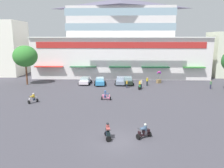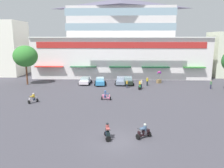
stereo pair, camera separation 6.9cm
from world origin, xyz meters
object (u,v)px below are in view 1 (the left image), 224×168
at_px(parked_car_1, 100,81).
at_px(scooter_rider_2, 106,96).
at_px(scooter_rider_0, 33,99).
at_px(scooter_rider_4, 140,86).
at_px(pedestrian_1, 147,81).
at_px(pedestrian_2, 127,83).
at_px(scooter_rider_1, 108,132).
at_px(parked_car_2, 120,81).
at_px(pedestrian_0, 211,84).
at_px(parked_car_3, 128,81).
at_px(scooter_rider_3, 144,132).
at_px(pedestrian_3, 141,84).
at_px(parked_car_0, 85,81).
at_px(balloon_vendor_cart, 159,78).
at_px(plaza_tree_0, 25,56).

relative_size(parked_car_1, scooter_rider_2, 2.89).
height_order(scooter_rider_0, scooter_rider_4, scooter_rider_4).
distance_m(parked_car_1, pedestrian_1, 9.26).
bearing_deg(pedestrian_2, scooter_rider_1, -96.02).
distance_m(parked_car_2, scooter_rider_1, 24.74).
distance_m(pedestrian_0, pedestrian_1, 11.53).
height_order(scooter_rider_2, pedestrian_2, pedestrian_2).
xyz_separation_m(parked_car_3, scooter_rider_0, (-13.93, -13.42, -0.16)).
height_order(scooter_rider_4, pedestrian_0, pedestrian_0).
height_order(scooter_rider_3, pedestrian_3, pedestrian_3).
bearing_deg(parked_car_1, scooter_rider_2, -79.90).
bearing_deg(parked_car_0, pedestrian_3, -18.86).
height_order(parked_car_1, scooter_rider_3, parked_car_1).
height_order(parked_car_3, scooter_rider_2, parked_car_3).
distance_m(parked_car_2, scooter_rider_4, 5.44).
bearing_deg(parked_car_3, scooter_rider_2, -107.49).
bearing_deg(scooter_rider_4, pedestrian_1, 61.08).
bearing_deg(scooter_rider_2, pedestrian_1, 54.87).
height_order(parked_car_0, scooter_rider_1, scooter_rider_1).
xyz_separation_m(parked_car_1, scooter_rider_3, (6.40, -23.72, -0.16)).
height_order(parked_car_1, pedestrian_0, pedestrian_0).
height_order(parked_car_2, balloon_vendor_cart, balloon_vendor_cart).
xyz_separation_m(parked_car_2, parked_car_3, (1.47, -0.10, 0.01)).
distance_m(scooter_rider_0, pedestrian_0, 30.74).
height_order(parked_car_1, parked_car_3, parked_car_3).
bearing_deg(pedestrian_2, scooter_rider_3, -86.91).
distance_m(parked_car_2, pedestrian_2, 3.54).
distance_m(parked_car_3, balloon_vendor_cart, 6.63).
bearing_deg(pedestrian_1, pedestrian_0, -10.86).
distance_m(parked_car_0, pedestrian_0, 23.86).
bearing_deg(pedestrian_2, parked_car_1, 153.12).
height_order(scooter_rider_0, pedestrian_2, pedestrian_2).
distance_m(scooter_rider_3, pedestrian_0, 25.43).
bearing_deg(pedestrian_2, parked_car_0, 158.31).
distance_m(parked_car_0, parked_car_2, 7.12).
bearing_deg(scooter_rider_3, scooter_rider_4, 86.73).
xyz_separation_m(parked_car_0, pedestrian_0, (23.63, -3.25, 0.19)).
bearing_deg(scooter_rider_0, plaza_tree_0, 116.06).
xyz_separation_m(parked_car_2, scooter_rider_4, (3.50, -4.16, -0.13)).
distance_m(scooter_rider_4, balloon_vendor_cart, 7.21).
relative_size(parked_car_1, pedestrian_2, 2.79).
height_order(scooter_rider_2, scooter_rider_3, scooter_rider_2).
height_order(plaza_tree_0, scooter_rider_4, plaza_tree_0).
bearing_deg(pedestrian_0, parked_car_2, 168.83).
distance_m(pedestrian_0, pedestrian_3, 12.71).
relative_size(plaza_tree_0, parked_car_2, 1.82).
distance_m(parked_car_0, scooter_rider_3, 26.14).
height_order(scooter_rider_0, pedestrian_1, pedestrian_1).
bearing_deg(scooter_rider_4, parked_car_2, 130.08).
relative_size(parked_car_2, pedestrian_0, 2.67).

